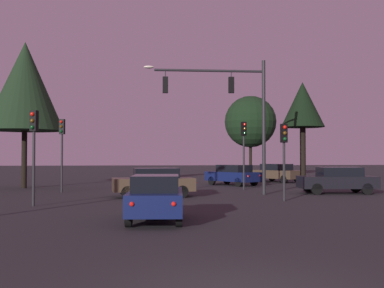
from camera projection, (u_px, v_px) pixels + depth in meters
name	position (u px, v px, depth m)	size (l,w,h in m)	color
ground_plane	(159.00, 189.00, 31.58)	(168.00, 168.00, 0.00)	#262326
traffic_signal_mast_arm	(231.00, 102.00, 26.51)	(6.82, 0.51, 7.55)	#232326
traffic_light_corner_left	(34.00, 138.00, 20.39)	(0.37, 0.39, 4.12)	#232326
traffic_light_corner_right	(62.00, 140.00, 28.20)	(0.35, 0.38, 4.36)	#232326
traffic_light_median	(244.00, 142.00, 30.71)	(0.35, 0.38, 4.38)	#232326
traffic_light_far_side	(284.00, 146.00, 22.72)	(0.31, 0.36, 3.70)	#232326
car_nearside_lane	(156.00, 197.00, 15.61)	(2.07, 4.19, 1.52)	#0F1947
car_crossing_left	(338.00, 180.00, 27.29)	(4.50, 2.28, 1.52)	black
car_crossing_right	(154.00, 182.00, 25.01)	(4.45, 2.17, 1.52)	#473828
car_far_lane	(277.00, 173.00, 39.54)	(3.83, 4.53, 1.52)	#473828
car_parked_lot	(233.00, 175.00, 35.07)	(3.84, 4.53, 1.52)	#0F1947
tree_behind_sign	(250.00, 122.00, 48.49)	(5.27, 5.27, 8.34)	black
tree_left_far	(25.00, 86.00, 32.07)	(5.22, 5.22, 9.93)	black
tree_center_horizon	(303.00, 106.00, 34.45)	(3.14, 3.14, 7.57)	black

